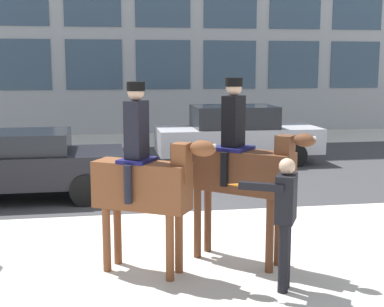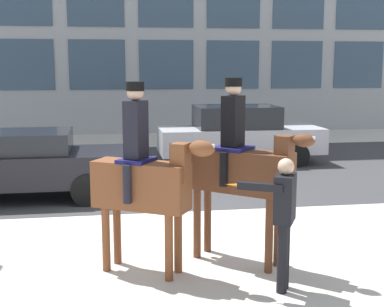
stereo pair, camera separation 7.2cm
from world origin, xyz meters
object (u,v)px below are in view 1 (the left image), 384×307
at_px(pedestrian_bystander, 284,213).
at_px(street_car_near_lane, 24,163).
at_px(street_car_far_lane, 236,134).
at_px(mounted_horse_lead, 144,179).
at_px(mounted_horse_companion, 240,167).

distance_m(pedestrian_bystander, street_car_near_lane, 6.63).
bearing_deg(street_car_far_lane, street_car_near_lane, -148.03).
relative_size(mounted_horse_lead, pedestrian_bystander, 1.54).
bearing_deg(pedestrian_bystander, street_car_near_lane, -26.93).
xyz_separation_m(mounted_horse_companion, pedestrian_bystander, (0.30, -1.06, -0.39)).
bearing_deg(street_car_near_lane, mounted_horse_lead, -64.29).
distance_m(mounted_horse_companion, street_car_near_lane, 5.64).
bearing_deg(pedestrian_bystander, mounted_horse_companion, -46.51).
bearing_deg(street_car_far_lane, mounted_horse_companion, -103.89).
bearing_deg(mounted_horse_companion, street_car_far_lane, 116.55).
distance_m(mounted_horse_lead, mounted_horse_companion, 1.37).
xyz_separation_m(pedestrian_bystander, street_car_far_lane, (1.62, 8.81, -0.14)).
height_order(street_car_near_lane, street_car_far_lane, street_car_far_lane).
xyz_separation_m(mounted_horse_lead, mounted_horse_companion, (1.35, 0.18, 0.08)).
xyz_separation_m(mounted_horse_lead, street_car_near_lane, (-2.18, 4.53, -0.54)).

